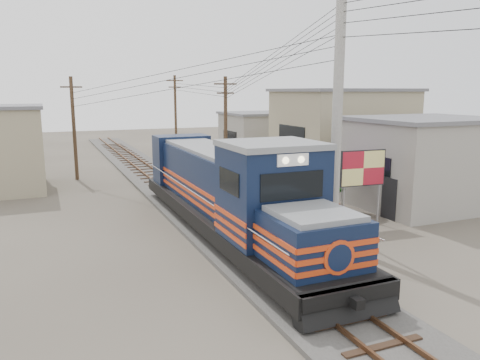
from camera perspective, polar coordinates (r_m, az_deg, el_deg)
name	(u,v)px	position (r m, az deg, el deg)	size (l,w,h in m)	color
ground	(248,250)	(18.20, 0.99, -8.56)	(120.00, 120.00, 0.00)	#473F35
ballast	(178,196)	(27.28, -7.52, -1.90)	(3.60, 70.00, 0.16)	#595651
track	(178,193)	(27.25, -7.53, -1.53)	(1.15, 70.00, 0.12)	#51331E
locomotive	(229,194)	(19.47, -1.35, -1.66)	(3.15, 17.18, 4.26)	black
utility_pole_main	(337,118)	(18.48, 11.75, 7.37)	(0.40, 0.40, 10.00)	#9E9B93
wooden_pole_mid	(226,126)	(31.92, -1.77, 6.56)	(1.60, 0.24, 7.00)	#4C3826
wooden_pole_far	(176,114)	(45.31, -7.86, 8.03)	(1.60, 0.24, 7.50)	#4C3826
wooden_pole_left	(74,126)	(33.84, -19.60, 6.18)	(1.60, 0.24, 7.00)	#4C3826
power_lines	(180,61)	(25.18, -7.33, 14.19)	(9.65, 19.00, 3.30)	black
shophouse_front	(424,162)	(26.53, 21.56, 2.08)	(7.35, 6.30, 4.70)	gray
shophouse_mid	(341,133)	(33.98, 12.24, 5.61)	(8.40, 7.35, 6.20)	gray
shophouse_back	(261,136)	(41.94, 2.61, 5.41)	(6.30, 6.30, 4.20)	gray
billboard	(363,170)	(21.60, 14.73, 1.17)	(2.24, 0.30, 3.46)	#99999E
market_umbrella	(343,164)	(23.81, 12.43, 1.87)	(2.57, 2.57, 2.78)	black
vendor	(323,196)	(23.83, 10.14, -1.89)	(0.64, 0.42, 1.74)	black
plant_nursery	(297,201)	(24.26, 6.95, -2.52)	(3.38, 3.41, 1.09)	#1C5317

